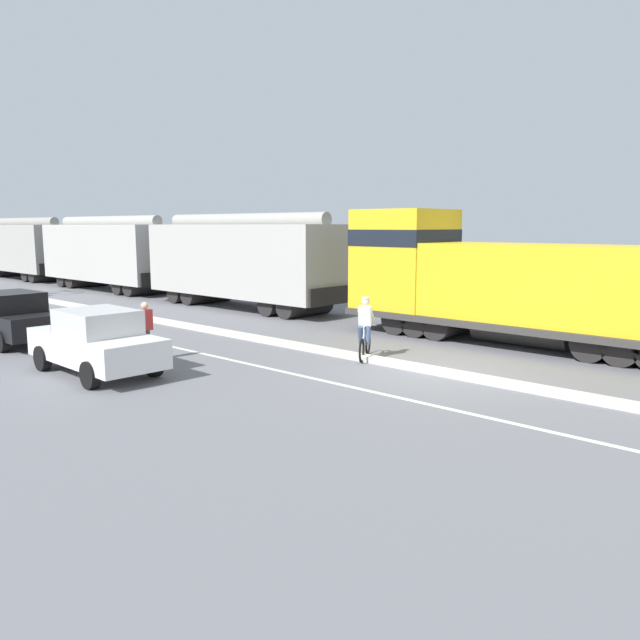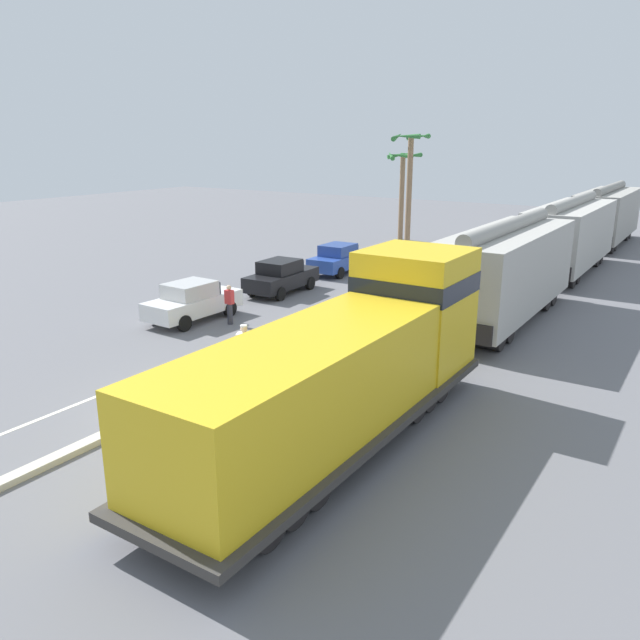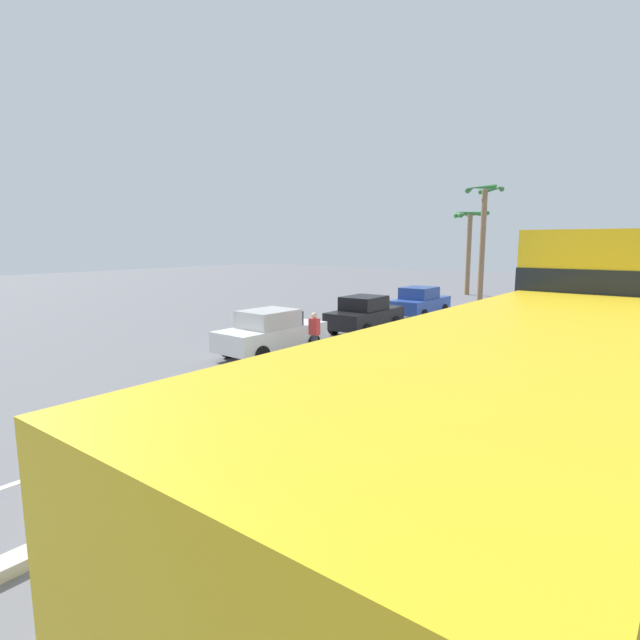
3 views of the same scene
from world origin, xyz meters
TOP-DOWN VIEW (x-y plane):
  - ground_plane at (0.00, 0.00)m, footprint 120.00×120.00m
  - median_curb at (0.00, 6.00)m, footprint 0.36×36.00m
  - lane_stripe at (-2.40, 6.00)m, footprint 0.14×36.00m
  - locomotive at (5.00, 0.78)m, footprint 3.10×11.61m
  - hopper_car_lead at (5.00, 12.94)m, footprint 2.90×10.60m
  - hopper_car_middle at (5.00, 24.54)m, footprint 2.90×10.60m
  - hopper_car_trailing at (5.00, 36.14)m, footprint 2.90×10.60m
  - parked_car_white at (-5.66, 6.10)m, footprint 1.92×4.24m
  - parked_car_black at (-5.46, 11.92)m, footprint 1.95×4.26m
  - parked_car_blue at (-5.57, 17.43)m, footprint 1.90×4.24m
  - cyclist at (0.22, 2.29)m, footprint 1.53×0.88m
  - palm_tree_near at (-5.42, 25.90)m, footprint 2.41×2.33m
  - palm_tree_far at (-8.04, 30.17)m, footprint 2.59×2.76m
  - pedestrian_by_cars at (-4.02, 6.50)m, footprint 0.34×0.22m

SIDE VIEW (x-z plane):
  - ground_plane at x=0.00m, z-range 0.00..0.00m
  - lane_stripe at x=-2.40m, z-range 0.00..0.01m
  - median_curb at x=0.00m, z-range 0.00..0.16m
  - parked_car_white at x=-5.66m, z-range 0.01..1.63m
  - parked_car_black at x=-5.46m, z-range 0.01..1.63m
  - parked_car_blue at x=-5.57m, z-range 0.01..1.63m
  - cyclist at x=0.22m, z-range -0.04..1.67m
  - pedestrian_by_cars at x=-4.02m, z-range 0.04..1.66m
  - locomotive at x=5.00m, z-range -0.30..3.90m
  - hopper_car_lead at x=5.00m, z-range -0.01..4.17m
  - hopper_car_middle at x=5.00m, z-range -0.01..4.17m
  - hopper_car_trailing at x=5.00m, z-range -0.01..4.17m
  - palm_tree_far at x=-8.04m, z-range 1.45..7.88m
  - palm_tree_near at x=-5.42m, z-range 1.43..9.11m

